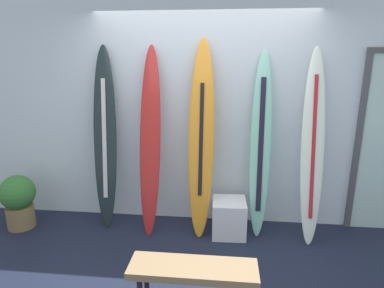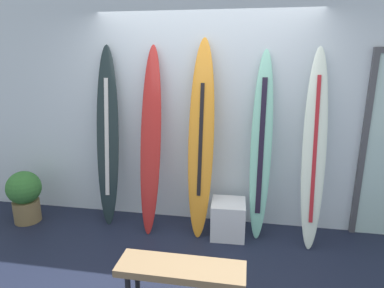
{
  "view_description": "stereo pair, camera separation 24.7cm",
  "coord_description": "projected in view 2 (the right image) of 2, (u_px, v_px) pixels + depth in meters",
  "views": [
    {
      "loc": [
        0.26,
        -2.6,
        2.01
      ],
      "look_at": [
        -0.11,
        0.95,
        1.05
      ],
      "focal_mm": 30.6,
      "sensor_mm": 36.0,
      "label": 1
    },
    {
      "loc": [
        0.51,
        -2.57,
        2.01
      ],
      "look_at": [
        -0.11,
        0.95,
        1.05
      ],
      "focal_mm": 30.6,
      "sensor_mm": 36.0,
      "label": 2
    }
  ],
  "objects": [
    {
      "name": "potted_plant",
      "position": [
        25.0,
        194.0,
        4.03
      ],
      "size": [
        0.41,
        0.41,
        0.65
      ],
      "color": "olive",
      "rests_on": "ground"
    },
    {
      "name": "surfboard_ivory",
      "position": [
        314.0,
        151.0,
        3.45
      ],
      "size": [
        0.26,
        0.52,
        2.12
      ],
      "color": "silver",
      "rests_on": "ground"
    },
    {
      "name": "surfboard_crimson",
      "position": [
        151.0,
        141.0,
        3.74
      ],
      "size": [
        0.24,
        0.51,
        2.14
      ],
      "color": "#B12421",
      "rests_on": "ground"
    },
    {
      "name": "surfboard_charcoal",
      "position": [
        108.0,
        139.0,
        3.9
      ],
      "size": [
        0.29,
        0.37,
        2.14
      ],
      "color": "#1C282A",
      "rests_on": "ground"
    },
    {
      "name": "display_block_left",
      "position": [
        228.0,
        219.0,
        3.74
      ],
      "size": [
        0.39,
        0.39,
        0.42
      ],
      "color": "silver",
      "rests_on": "ground"
    },
    {
      "name": "ground",
      "position": [
        186.0,
        281.0,
        3.06
      ],
      "size": [
        8.0,
        8.0,
        0.04
      ],
      "primitive_type": "cube",
      "color": "#181D30"
    },
    {
      "name": "surfboard_sunset",
      "position": [
        201.0,
        140.0,
        3.64
      ],
      "size": [
        0.3,
        0.48,
        2.21
      ],
      "color": "orange",
      "rests_on": "ground"
    },
    {
      "name": "bench",
      "position": [
        181.0,
        272.0,
        2.56
      ],
      "size": [
        1.01,
        0.3,
        0.43
      ],
      "color": "olive",
      "rests_on": "ground"
    },
    {
      "name": "wall_back",
      "position": [
        206.0,
        109.0,
        3.92
      ],
      "size": [
        7.2,
        0.2,
        2.8
      ],
      "primitive_type": "cube",
      "color": "silver",
      "rests_on": "ground"
    },
    {
      "name": "surfboard_seafoam",
      "position": [
        261.0,
        148.0,
        3.61
      ],
      "size": [
        0.25,
        0.41,
        2.09
      ],
      "color": "#83CFB6",
      "rests_on": "ground"
    }
  ]
}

